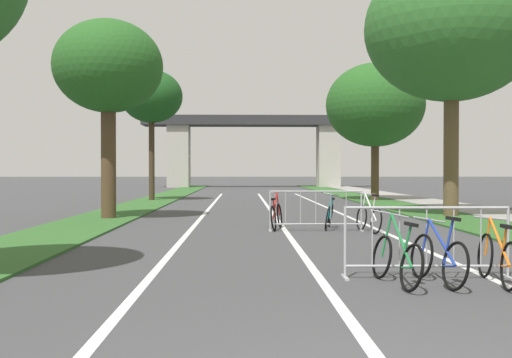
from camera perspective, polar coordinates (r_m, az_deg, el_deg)
grass_verge_left at (r=30.39m, az=-9.87°, el=-2.12°), size 2.24×64.07×0.05m
grass_verge_right at (r=30.81m, az=11.34°, el=-2.09°), size 2.24×64.07×0.05m
sidewalk_path_right at (r=31.39m, az=15.40°, el=-2.02°), size 2.31×64.07×0.08m
lane_stripe_center at (r=22.43m, az=1.55°, el=-3.20°), size 0.14×37.06×0.01m
lane_stripe_right_lane at (r=22.69m, az=7.83°, el=-3.16°), size 0.14×37.06×0.01m
lane_stripe_left_lane at (r=22.44m, az=-4.80°, el=-3.20°), size 0.14×37.06×0.01m
overpass_bridge at (r=56.85m, az=-0.21°, el=3.82°), size 20.65×3.08×6.65m
tree_left_oak_mid at (r=20.30m, az=-13.73°, el=10.07°), size 3.50×3.50×6.40m
tree_left_pine_far at (r=32.06m, az=-9.80°, el=7.59°), size 3.20×3.20×6.77m
tree_right_pine_near at (r=22.07m, az=17.92°, el=13.32°), size 5.84×5.84×8.88m
tree_right_maple_mid at (r=32.13m, az=11.14°, el=6.82°), size 5.08×5.08×7.12m
crowd_barrier_nearest at (r=9.20m, az=15.74°, el=-5.78°), size 2.44×0.50×1.05m
crowd_barrier_second at (r=15.81m, az=5.64°, el=-3.01°), size 2.43×0.46×1.05m
bicycle_white_0 at (r=15.68m, az=10.58°, el=-3.58°), size 0.43×1.61×1.00m
bicycle_teal_1 at (r=16.43m, az=6.92°, el=-3.39°), size 0.51×1.65×0.99m
bicycle_green_2 at (r=8.58m, az=13.08°, el=-7.28°), size 0.53×1.64×1.01m
bicycle_red_3 at (r=16.20m, az=1.93°, el=-3.43°), size 0.48×1.69×1.02m
bicycle_blue_4 at (r=8.79m, az=16.76°, el=-7.08°), size 0.49×1.61×0.95m
bicycle_orange_5 at (r=9.07m, az=21.72°, el=-6.85°), size 0.46×1.68×0.91m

